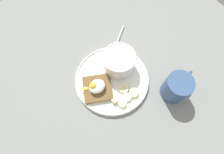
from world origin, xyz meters
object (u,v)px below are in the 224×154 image
at_px(toast_slice, 97,88).
at_px(spoon, 118,40).
at_px(coffee_mug, 177,87).
at_px(poached_egg, 96,86).
at_px(banana_slice_back, 127,97).
at_px(banana_slice_inner, 124,88).
at_px(oatmeal_bowl, 119,62).
at_px(banana_slice_right, 115,100).
at_px(banana_slice_front, 134,93).
at_px(banana_slice_left, 122,103).

distance_m(toast_slice, spoon, 0.22).
bearing_deg(coffee_mug, poached_egg, 141.66).
distance_m(banana_slice_back, banana_slice_inner, 0.03).
distance_m(oatmeal_bowl, banana_slice_back, 0.13).
xyz_separation_m(banana_slice_right, coffee_mug, (0.18, -0.09, 0.03)).
bearing_deg(banana_slice_front, oatmeal_bowl, 78.88).
distance_m(oatmeal_bowl, toast_slice, 0.12).
xyz_separation_m(oatmeal_bowl, banana_slice_right, (-0.09, -0.09, -0.03)).
xyz_separation_m(banana_slice_front, banana_slice_right, (-0.07, 0.02, 0.00)).
bearing_deg(poached_egg, banana_slice_right, -69.69).
bearing_deg(toast_slice, banana_slice_front, -44.59).
bearing_deg(oatmeal_bowl, banana_slice_front, -101.12).
relative_size(banana_slice_front, spoon, 0.45).
height_order(oatmeal_bowl, poached_egg, oatmeal_bowl).
relative_size(toast_slice, banana_slice_back, 3.02).
relative_size(poached_egg, banana_slice_inner, 2.06).
xyz_separation_m(banana_slice_left, coffee_mug, (0.17, -0.07, 0.03)).
relative_size(coffee_mug, spoon, 1.16).
height_order(banana_slice_front, banana_slice_back, banana_slice_front).
height_order(poached_egg, banana_slice_left, poached_egg).
xyz_separation_m(poached_egg, banana_slice_back, (0.06, -0.09, -0.02)).
relative_size(banana_slice_left, coffee_mug, 0.25).
bearing_deg(banana_slice_right, banana_slice_left, -63.18).
bearing_deg(banana_slice_inner, oatmeal_bowl, 64.05).
bearing_deg(banana_slice_inner, poached_egg, 142.81).
distance_m(oatmeal_bowl, poached_egg, 0.12).
distance_m(toast_slice, banana_slice_back, 0.11).
bearing_deg(banana_slice_right, coffee_mug, -27.15).
distance_m(poached_egg, banana_slice_right, 0.08).
xyz_separation_m(banana_slice_left, banana_slice_right, (-0.01, 0.02, 0.00)).
xyz_separation_m(banana_slice_right, spoon, (0.16, 0.19, -0.01)).
height_order(banana_slice_left, coffee_mug, coffee_mug).
xyz_separation_m(toast_slice, banana_slice_inner, (0.07, -0.06, -0.00)).
bearing_deg(spoon, banana_slice_back, -120.29).
bearing_deg(spoon, poached_egg, -147.58).
bearing_deg(poached_egg, banana_slice_front, -44.30).
bearing_deg(banana_slice_back, banana_slice_right, 156.17).
xyz_separation_m(banana_slice_right, banana_slice_inner, (0.05, 0.01, -0.00)).
bearing_deg(banana_slice_left, banana_slice_back, 14.55).
distance_m(banana_slice_back, spoon, 0.24).
distance_m(toast_slice, banana_slice_inner, 0.09).
distance_m(banana_slice_front, coffee_mug, 0.14).
height_order(banana_slice_left, spoon, banana_slice_left).
bearing_deg(banana_slice_left, banana_slice_front, 5.47).
xyz_separation_m(toast_slice, coffee_mug, (0.21, -0.16, 0.03)).
height_order(banana_slice_front, banana_slice_right, banana_slice_right).
bearing_deg(banana_slice_back, banana_slice_front, -3.45).
bearing_deg(toast_slice, spoon, 33.00).
height_order(toast_slice, banana_slice_front, same).
height_order(oatmeal_bowl, coffee_mug, coffee_mug).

